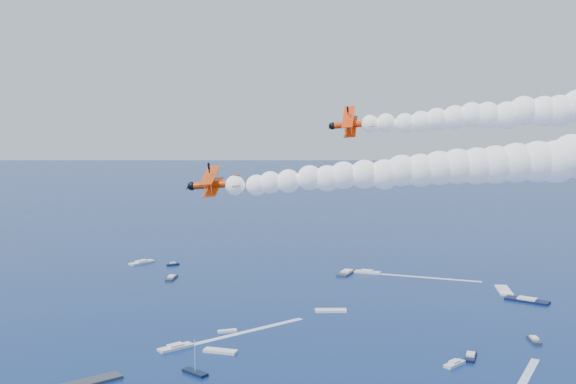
% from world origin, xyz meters
% --- Properties ---
extents(biplane_lead, '(8.64, 10.57, 8.50)m').
position_xyz_m(biplane_lead, '(7.78, 39.39, 58.68)').
color(biplane_lead, '#EB3204').
extents(biplane_trail, '(9.63, 11.19, 7.59)m').
position_xyz_m(biplane_trail, '(-8.10, 20.37, 50.24)').
color(biplane_trail, '#D83804').
extents(smoke_trail_lead, '(53.61, 18.80, 10.03)m').
position_xyz_m(smoke_trail_lead, '(33.96, 42.80, 60.66)').
color(smoke_trail_lead, white).
extents(smoke_trail_trail, '(54.13, 28.71, 10.03)m').
position_xyz_m(smoke_trail_trail, '(17.57, 26.58, 52.22)').
color(smoke_trail_trail, white).
extents(spectator_boats, '(236.23, 163.05, 0.70)m').
position_xyz_m(spectator_boats, '(-7.19, 123.24, 0.35)').
color(spectator_boats, silver).
rests_on(spectator_boats, ground).
extents(boat_wakes, '(88.52, 120.09, 0.04)m').
position_xyz_m(boat_wakes, '(2.90, 126.85, 0.03)').
color(boat_wakes, white).
rests_on(boat_wakes, ground).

